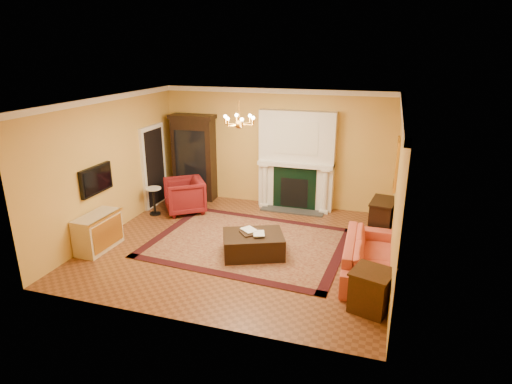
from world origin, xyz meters
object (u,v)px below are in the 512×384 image
at_px(china_cabinet, 195,159).
at_px(coral_sofa, 369,251).
at_px(wingback_armchair, 184,194).
at_px(pedestal_table, 154,199).
at_px(commode, 98,232).
at_px(console_table, 381,221).
at_px(leather_ottoman, 253,244).
at_px(end_table, 371,291).

distance_m(china_cabinet, coral_sofa, 5.62).
bearing_deg(wingback_armchair, pedestal_table, -95.04).
bearing_deg(commode, pedestal_table, 88.54).
relative_size(pedestal_table, commode, 0.69).
relative_size(china_cabinet, console_table, 2.57).
bearing_deg(leather_ottoman, wingback_armchair, 120.32).
relative_size(wingback_armchair, commode, 0.94).
bearing_deg(china_cabinet, pedestal_table, -110.47).
bearing_deg(console_table, pedestal_table, -170.59).
relative_size(coral_sofa, leather_ottoman, 1.90).
bearing_deg(wingback_armchair, console_table, 51.98).
relative_size(end_table, leather_ottoman, 0.55).
xyz_separation_m(china_cabinet, commode, (-0.55, -3.51, -0.72)).
bearing_deg(coral_sofa, wingback_armchair, 67.21).
height_order(china_cabinet, pedestal_table, china_cabinet).
height_order(china_cabinet, wingback_armchair, china_cabinet).
bearing_deg(pedestal_table, commode, -92.85).
relative_size(pedestal_table, coral_sofa, 0.31).
height_order(pedestal_table, commode, commode).
bearing_deg(pedestal_table, console_table, 1.83).
distance_m(wingback_armchair, pedestal_table, 0.75).
xyz_separation_m(china_cabinet, end_table, (4.90, -4.07, -0.77)).
bearing_deg(console_table, commode, -150.40).
bearing_deg(console_table, china_cabinet, 173.13).
height_order(end_table, leather_ottoman, end_table).
xyz_separation_m(commode, coral_sofa, (5.35, 0.64, 0.06)).
distance_m(end_table, leather_ottoman, 2.65).
bearing_deg(end_table, console_table, 88.77).
xyz_separation_m(china_cabinet, pedestal_table, (-0.45, -1.45, -0.69)).
xyz_separation_m(wingback_armchair, coral_sofa, (4.60, -1.79, -0.04)).
bearing_deg(wingback_armchair, end_table, 21.94).
distance_m(wingback_armchair, console_table, 4.77).
bearing_deg(coral_sofa, end_table, -176.66).
height_order(pedestal_table, leather_ottoman, pedestal_table).
relative_size(end_table, console_table, 0.76).
xyz_separation_m(pedestal_table, commode, (-0.10, -2.06, -0.03)).
bearing_deg(china_cabinet, wingback_armchair, -83.03).
distance_m(pedestal_table, leather_ottoman, 3.32).
bearing_deg(coral_sofa, commode, 95.34).
height_order(wingback_armchair, coral_sofa, wingback_armchair).
bearing_deg(leather_ottoman, china_cabinet, 109.04).
xyz_separation_m(pedestal_table, leather_ottoman, (3.01, -1.38, -0.17)).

